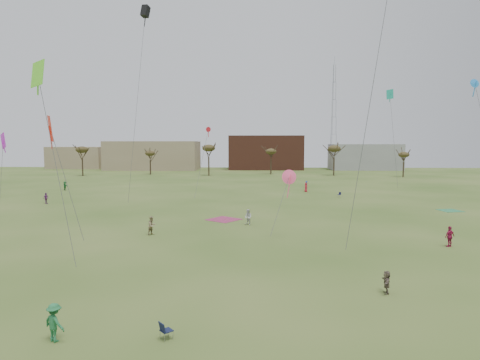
{
  "coord_description": "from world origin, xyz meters",
  "views": [
    {
      "loc": [
        1.64,
        -29.16,
        9.14
      ],
      "look_at": [
        0.0,
        12.0,
        5.5
      ],
      "focal_mm": 30.74,
      "sensor_mm": 36.0,
      "label": 1
    }
  ],
  "objects_px": {
    "camp_chair_center": "(166,334)",
    "flyer_near_center": "(54,323)",
    "spectator_fore_a": "(450,236)",
    "camp_chair_right": "(339,196)",
    "radio_tower": "(333,116)"
  },
  "relations": [
    {
      "from": "spectator_fore_a",
      "to": "camp_chair_center",
      "type": "relative_size",
      "value": 2.12
    },
    {
      "from": "radio_tower",
      "to": "flyer_near_center",
      "type": "bearing_deg",
      "value": -105.46
    },
    {
      "from": "camp_chair_center",
      "to": "flyer_near_center",
      "type": "bearing_deg",
      "value": 52.83
    },
    {
      "from": "radio_tower",
      "to": "camp_chair_center",
      "type": "bearing_deg",
      "value": -103.48
    },
    {
      "from": "spectator_fore_a",
      "to": "camp_chair_center",
      "type": "bearing_deg",
      "value": 13.29
    },
    {
      "from": "flyer_near_center",
      "to": "camp_chair_right",
      "type": "xyz_separation_m",
      "value": [
        23.51,
        52.57,
        -0.64
      ]
    },
    {
      "from": "spectator_fore_a",
      "to": "camp_chair_center",
      "type": "height_order",
      "value": "spectator_fore_a"
    },
    {
      "from": "camp_chair_center",
      "to": "radio_tower",
      "type": "xyz_separation_m",
      "value": [
        32.55,
        135.8,
        18.95
      ]
    },
    {
      "from": "camp_chair_center",
      "to": "radio_tower",
      "type": "relative_size",
      "value": 0.02
    },
    {
      "from": "camp_chair_right",
      "to": "radio_tower",
      "type": "bearing_deg",
      "value": 137.96
    },
    {
      "from": "flyer_near_center",
      "to": "spectator_fore_a",
      "type": "height_order",
      "value": "spectator_fore_a"
    },
    {
      "from": "flyer_near_center",
      "to": "camp_chair_right",
      "type": "bearing_deg",
      "value": -87.81
    },
    {
      "from": "spectator_fore_a",
      "to": "flyer_near_center",
      "type": "bearing_deg",
      "value": 7.96
    },
    {
      "from": "spectator_fore_a",
      "to": "camp_chair_center",
      "type": "distance_m",
      "value": 28.13
    },
    {
      "from": "camp_chair_right",
      "to": "flyer_near_center",
      "type": "bearing_deg",
      "value": -56.53
    }
  ]
}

